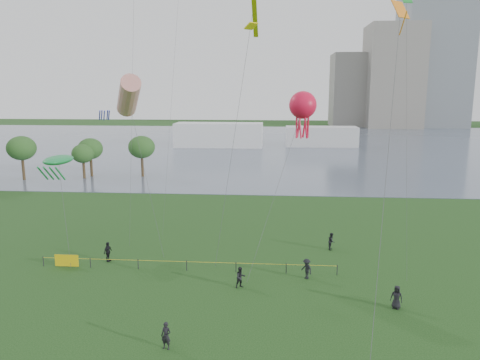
{
  "coord_description": "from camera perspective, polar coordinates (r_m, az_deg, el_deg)",
  "views": [
    {
      "loc": [
        2.57,
        -22.8,
        14.41
      ],
      "look_at": [
        0.0,
        10.0,
        8.0
      ],
      "focal_mm": 35.0,
      "sensor_mm": 36.0,
      "label": 1
    }
  ],
  "objects": [
    {
      "name": "spectator_c",
      "position": [
        41.62,
        -15.81,
        -8.42
      ],
      "size": [
        0.67,
        1.08,
        1.71
      ],
      "primitive_type": "imported",
      "rotation": [
        0.0,
        0.0,
        1.31
      ],
      "color": "black",
      "rests_on": "ground_plane"
    },
    {
      "name": "spectator_a",
      "position": [
        35.14,
        0.07,
        -11.78
      ],
      "size": [
        0.96,
        0.9,
        1.58
      ],
      "primitive_type": "imported",
      "rotation": [
        0.0,
        0.0,
        0.53
      ],
      "color": "black",
      "rests_on": "ground_plane"
    },
    {
      "name": "kite_creature",
      "position": [
        46.93,
        -21.28,
        2.25
      ],
      "size": [
        4.91,
        9.01,
        8.31
      ],
      "rotation": [
        0.0,
        0.0,
        -0.11
      ],
      "color": "#3F3F42"
    },
    {
      "name": "spectator_b",
      "position": [
        37.0,
        8.11,
        -10.66
      ],
      "size": [
        1.12,
        1.18,
        1.61
      ],
      "primitive_type": "imported",
      "rotation": [
        0.0,
        0.0,
        -0.89
      ],
      "color": "black",
      "rests_on": "ground_plane"
    },
    {
      "name": "lake",
      "position": [
        123.67,
        3.27,
        4.32
      ],
      "size": [
        400.0,
        120.0,
        0.08
      ],
      "primitive_type": "cube",
      "color": "slate",
      "rests_on": "ground_plane"
    },
    {
      "name": "pavilion_right",
      "position": [
        121.93,
        9.88,
        5.25
      ],
      "size": [
        18.0,
        7.0,
        5.0
      ],
      "primitive_type": "cube",
      "color": "silver",
      "rests_on": "ground_plane"
    },
    {
      "name": "building_low",
      "position": [
        193.06,
        13.48,
        10.6
      ],
      "size": [
        16.0,
        18.0,
        28.0
      ],
      "primitive_type": "cube",
      "color": "slate",
      "rests_on": "ground_plane"
    },
    {
      "name": "spectator_f",
      "position": [
        27.99,
        -9.01,
        -18.24
      ],
      "size": [
        0.65,
        0.5,
        1.59
      ],
      "primitive_type": "imported",
      "rotation": [
        0.0,
        0.0,
        -0.23
      ],
      "color": "black",
      "rests_on": "ground_plane"
    },
    {
      "name": "kite_octopus",
      "position": [
        41.71,
        7.66,
        8.97
      ],
      "size": [
        5.57,
        9.62,
        14.26
      ],
      "rotation": [
        0.0,
        0.0,
        0.27
      ],
      "color": "#3F3F42"
    },
    {
      "name": "spectator_d",
      "position": [
        33.73,
        18.54,
        -13.38
      ],
      "size": [
        0.92,
        0.78,
        1.59
      ],
      "primitive_type": "imported",
      "rotation": [
        0.0,
        0.0,
        -0.42
      ],
      "color": "black",
      "rests_on": "ground_plane"
    },
    {
      "name": "kite_windsock",
      "position": [
        42.34,
        -13.45,
        9.92
      ],
      "size": [
        5.69,
        5.05,
        15.7
      ],
      "rotation": [
        0.0,
        0.0,
        -0.35
      ],
      "color": "#3F3F42"
    },
    {
      "name": "ground_plane",
      "position": [
        27.1,
        -1.77,
        -21.11
      ],
      "size": [
        400.0,
        400.0,
        0.0
      ],
      "primitive_type": "plane",
      "color": "#143410"
    },
    {
      "name": "trees",
      "position": [
        81.21,
        -22.91,
        3.72
      ],
      "size": [
        30.38,
        12.13,
        8.54
      ],
      "color": "#3C2D1B",
      "rests_on": "ground_plane"
    },
    {
      "name": "building_mid",
      "position": [
        189.89,
        18.1,
        11.87
      ],
      "size": [
        20.0,
        20.0,
        38.0
      ],
      "primitive_type": "cube",
      "color": "gray",
      "rests_on": "ground_plane"
    },
    {
      "name": "pavilion_left",
      "position": [
        119.25,
        -2.57,
        5.52
      ],
      "size": [
        22.0,
        8.0,
        6.0
      ],
      "primitive_type": "cube",
      "color": "white",
      "rests_on": "ground_plane"
    },
    {
      "name": "spectator_g",
      "position": [
        43.75,
        11.1,
        -7.34
      ],
      "size": [
        0.76,
        0.88,
        1.57
      ],
      "primitive_type": "imported",
      "rotation": [
        0.0,
        0.0,
        1.33
      ],
      "color": "black",
      "rests_on": "ground_plane"
    },
    {
      "name": "kite_delta",
      "position": [
        33.47,
        18.84,
        17.07
      ],
      "size": [
        5.12,
        17.06,
        20.22
      ],
      "rotation": [
        0.0,
        0.0,
        0.26
      ],
      "color": "#3F3F42"
    },
    {
      "name": "fence",
      "position": [
        40.1,
        -15.26,
        -9.6
      ],
      "size": [
        24.07,
        0.07,
        1.05
      ],
      "color": "black",
      "rests_on": "ground_plane"
    }
  ]
}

